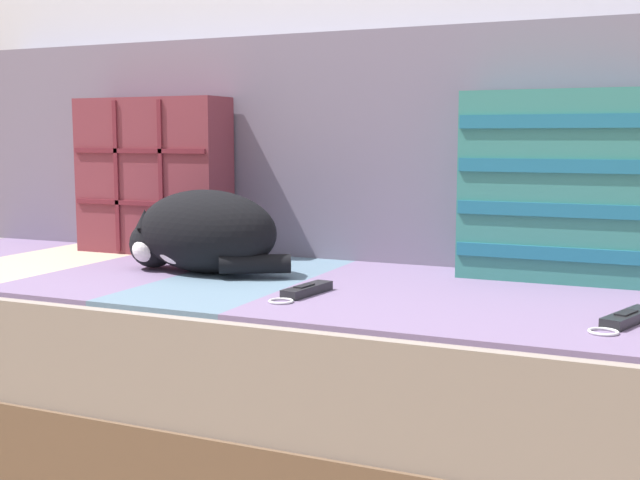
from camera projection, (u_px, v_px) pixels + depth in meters
ground_plane at (227, 465)px, 1.79m from camera, size 14.00×14.00×0.00m
couch at (252, 363)px, 1.87m from camera, size 2.20×0.86×0.41m
sofa_backrest at (314, 147)px, 2.13m from camera, size 2.15×0.14×0.58m
throw_pillow_quilted at (153, 176)px, 2.18m from camera, size 0.43×0.14×0.42m
throw_pillow_striped at (558, 186)px, 1.75m from camera, size 0.42×0.14×0.42m
sleeping_cat at (200, 234)px, 1.86m from camera, size 0.43×0.18×0.19m
game_remote_near at (627, 319)px, 1.36m from camera, size 0.11×0.21×0.02m
game_remote_far at (305, 291)px, 1.60m from camera, size 0.07×0.19×0.02m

